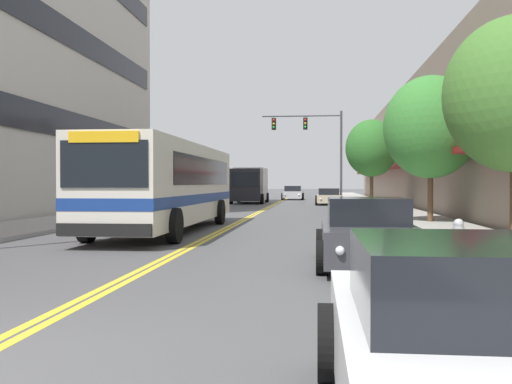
# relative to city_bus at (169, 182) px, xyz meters

# --- Properties ---
(ground_plane) EXTENTS (240.00, 240.00, 0.00)m
(ground_plane) POSITION_rel_city_bus_xyz_m (1.89, 22.02, -1.71)
(ground_plane) COLOR #4C4C4F
(sidewalk_left) EXTENTS (3.72, 106.00, 0.14)m
(sidewalk_left) POSITION_rel_city_bus_xyz_m (-5.47, 22.02, -1.64)
(sidewalk_left) COLOR #9E9B96
(sidewalk_left) RESTS_ON ground_plane
(sidewalk_right) EXTENTS (3.72, 106.00, 0.14)m
(sidewalk_right) POSITION_rel_city_bus_xyz_m (9.25, 22.02, -1.64)
(sidewalk_right) COLOR #9E9B96
(sidewalk_right) RESTS_ON ground_plane
(centre_line) EXTENTS (0.34, 106.00, 0.01)m
(centre_line) POSITION_rel_city_bus_xyz_m (1.89, 22.02, -1.71)
(centre_line) COLOR yellow
(centre_line) RESTS_ON ground_plane
(storefront_row_right) EXTENTS (9.10, 68.00, 8.63)m
(storefront_row_right) POSITION_rel_city_bus_xyz_m (15.34, 22.02, 2.60)
(storefront_row_right) COLOR gray
(storefront_row_right) RESTS_ON ground_plane
(city_bus) EXTENTS (2.84, 12.29, 3.01)m
(city_bus) POSITION_rel_city_bus_xyz_m (0.00, 0.00, 0.00)
(city_bus) COLOR silver
(city_bus) RESTS_ON ground_plane
(car_slate_blue_parked_left_mid) EXTENTS (2.07, 4.34, 1.35)m
(car_slate_blue_parked_left_mid) POSITION_rel_city_bus_xyz_m (-2.55, 18.94, -1.08)
(car_slate_blue_parked_left_mid) COLOR #475675
(car_slate_blue_parked_left_mid) RESTS_ON ground_plane
(car_white_parked_right_foreground) EXTENTS (2.12, 4.13, 1.32)m
(car_white_parked_right_foreground) POSITION_rel_city_bus_xyz_m (6.28, -16.11, -1.09)
(car_white_parked_right_foreground) COLOR white
(car_white_parked_right_foreground) RESTS_ON ground_plane
(car_dark_grey_parked_right_mid) EXTENTS (2.10, 4.26, 1.38)m
(car_dark_grey_parked_right_mid) POSITION_rel_city_bus_xyz_m (6.25, -7.92, -1.08)
(car_dark_grey_parked_right_mid) COLOR #38383D
(car_dark_grey_parked_right_mid) RESTS_ON ground_plane
(car_champagne_parked_right_far) EXTENTS (2.09, 4.86, 1.27)m
(car_champagne_parked_right_far) POSITION_rel_city_bus_xyz_m (6.15, 25.04, -1.11)
(car_champagne_parked_right_far) COLOR beige
(car_champagne_parked_right_far) RESTS_ON ground_plane
(car_silver_moving_lead) EXTENTS (2.18, 4.40, 1.40)m
(car_silver_moving_lead) POSITION_rel_city_bus_xyz_m (2.82, 37.97, -1.06)
(car_silver_moving_lead) COLOR #B7B7BC
(car_silver_moving_lead) RESTS_ON ground_plane
(box_truck) EXTENTS (2.79, 6.72, 2.96)m
(box_truck) POSITION_rel_city_bus_xyz_m (-0.40, 27.91, -0.14)
(box_truck) COLOR #232328
(box_truck) RESTS_ON ground_plane
(traffic_signal_mast) EXTENTS (6.22, 0.38, 7.26)m
(traffic_signal_mast) POSITION_rel_city_bus_xyz_m (5.09, 24.70, 3.45)
(traffic_signal_mast) COLOR #47474C
(traffic_signal_mast) RESTS_ON ground_plane
(street_tree_right_mid) EXTENTS (3.76, 3.76, 5.86)m
(street_tree_right_mid) POSITION_rel_city_bus_xyz_m (9.77, 3.78, 2.23)
(street_tree_right_mid) COLOR brown
(street_tree_right_mid) RESTS_ON sidewalk_right
(street_tree_right_far) EXTENTS (3.24, 3.24, 5.50)m
(street_tree_right_far) POSITION_rel_city_bus_xyz_m (8.61, 16.24, 2.15)
(street_tree_right_far) COLOR brown
(street_tree_right_far) RESTS_ON sidewalk_right
(fire_hydrant) EXTENTS (0.29, 0.21, 0.88)m
(fire_hydrant) POSITION_rel_city_bus_xyz_m (7.84, -8.85, -1.13)
(fire_hydrant) COLOR #B7B7BC
(fire_hydrant) RESTS_ON sidewalk_right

